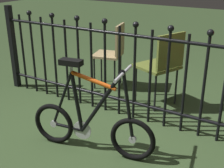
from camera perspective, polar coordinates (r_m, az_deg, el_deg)
name	(u,v)px	position (r m, az deg, el deg)	size (l,w,h in m)	color
ground_plane	(103,142)	(2.99, -1.66, -10.96)	(20.00, 20.00, 0.00)	#374D2A
iron_fence	(126,68)	(3.25, 2.72, 3.02)	(3.75, 0.07, 1.13)	black
bicycle	(91,123)	(2.73, -4.05, -7.34)	(1.19, 0.40, 0.87)	black
chair_tan	(113,50)	(4.09, 0.20, 6.52)	(0.44, 0.44, 0.89)	black
chair_olive	(162,62)	(3.56, 9.58, 4.14)	(0.57, 0.57, 0.91)	black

